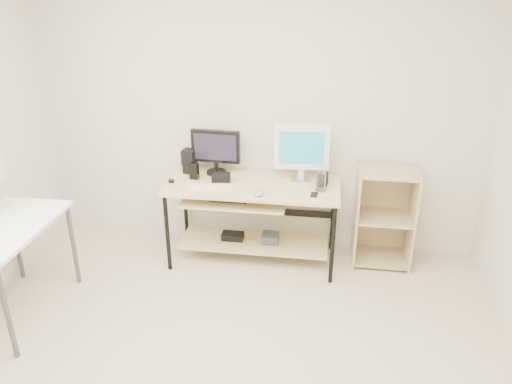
{
  "coord_description": "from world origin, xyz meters",
  "views": [
    {
      "loc": [
        0.61,
        -2.28,
        2.44
      ],
      "look_at": [
        0.08,
        1.3,
        0.83
      ],
      "focal_mm": 35.0,
      "sensor_mm": 36.0,
      "label": 1
    }
  ],
  "objects_px": {
    "desk": "(250,205)",
    "white_imac": "(302,148)",
    "black_monitor": "(216,149)",
    "audio_controller": "(194,171)",
    "shelf_unit": "(383,215)",
    "side_table": "(3,237)"
  },
  "relations": [
    {
      "from": "shelf_unit",
      "to": "black_monitor",
      "type": "relative_size",
      "value": 2.02
    },
    {
      "from": "side_table",
      "to": "audio_controller",
      "type": "distance_m",
      "value": 1.59
    },
    {
      "from": "side_table",
      "to": "shelf_unit",
      "type": "distance_m",
      "value": 3.09
    },
    {
      "from": "audio_controller",
      "to": "shelf_unit",
      "type": "bearing_deg",
      "value": 11.59
    },
    {
      "from": "white_imac",
      "to": "audio_controller",
      "type": "bearing_deg",
      "value": -176.05
    },
    {
      "from": "desk",
      "to": "black_monitor",
      "type": "bearing_deg",
      "value": 150.58
    },
    {
      "from": "white_imac",
      "to": "desk",
      "type": "bearing_deg",
      "value": -164.32
    },
    {
      "from": "white_imac",
      "to": "audio_controller",
      "type": "distance_m",
      "value": 0.96
    },
    {
      "from": "desk",
      "to": "audio_controller",
      "type": "bearing_deg",
      "value": 176.32
    },
    {
      "from": "desk",
      "to": "audio_controller",
      "type": "distance_m",
      "value": 0.58
    },
    {
      "from": "desk",
      "to": "shelf_unit",
      "type": "bearing_deg",
      "value": 7.77
    },
    {
      "from": "desk",
      "to": "white_imac",
      "type": "xyz_separation_m",
      "value": [
        0.43,
        0.14,
        0.51
      ]
    },
    {
      "from": "white_imac",
      "to": "side_table",
      "type": "bearing_deg",
      "value": -152.75
    },
    {
      "from": "side_table",
      "to": "white_imac",
      "type": "relative_size",
      "value": 1.96
    },
    {
      "from": "black_monitor",
      "to": "audio_controller",
      "type": "height_order",
      "value": "black_monitor"
    },
    {
      "from": "desk",
      "to": "shelf_unit",
      "type": "xyz_separation_m",
      "value": [
        1.18,
        0.16,
        -0.09
      ]
    },
    {
      "from": "side_table",
      "to": "audio_controller",
      "type": "bearing_deg",
      "value": 43.57
    },
    {
      "from": "black_monitor",
      "to": "white_imac",
      "type": "xyz_separation_m",
      "value": [
        0.77,
        -0.05,
        0.06
      ]
    },
    {
      "from": "desk",
      "to": "black_monitor",
      "type": "distance_m",
      "value": 0.59
    },
    {
      "from": "white_imac",
      "to": "audio_controller",
      "type": "xyz_separation_m",
      "value": [
        -0.93,
        -0.11,
        -0.22
      ]
    },
    {
      "from": "shelf_unit",
      "to": "black_monitor",
      "type": "distance_m",
      "value": 1.61
    },
    {
      "from": "desk",
      "to": "white_imac",
      "type": "relative_size",
      "value": 2.95
    }
  ]
}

